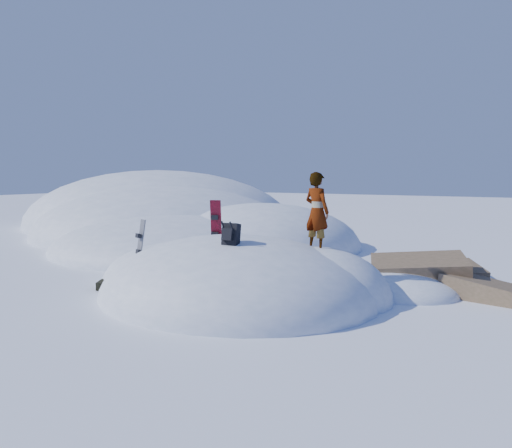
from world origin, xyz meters
The scene contains 9 objects.
ground centered at (0.00, 0.00, 0.00)m, with size 120.00×120.00×0.00m, color white.
snow_mound centered at (-0.17, 0.24, 0.00)m, with size 8.00×6.00×3.00m.
snow_ridge centered at (-10.43, 9.85, 0.00)m, with size 21.50×18.50×6.40m.
rock_outcrop centered at (3.72, 3.01, 0.01)m, with size 4.68×4.41×1.68m.
snowboard_red centered at (-0.97, 0.57, 1.58)m, with size 0.34×0.31×1.49m.
snowboard_dark centered at (-2.52, -0.62, 1.15)m, with size 0.33×0.33×1.36m.
backpack centered at (0.40, -0.81, 1.64)m, with size 0.40×0.44×0.58m.
gear_pile centered at (-3.13, -0.89, 0.13)m, with size 1.00×0.81×0.26m.
person centered at (1.74, 0.88, 2.09)m, with size 0.69×0.45×1.88m, color slate.
Camera 1 is at (6.44, -10.03, 2.98)m, focal length 35.00 mm.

